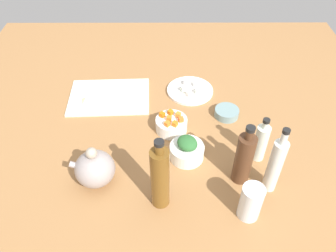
% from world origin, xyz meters
% --- Properties ---
extents(tabletop, '(1.90, 1.90, 0.03)m').
position_xyz_m(tabletop, '(0.00, 0.00, 0.01)').
color(tabletop, '#9B6B3F').
rests_on(tabletop, ground).
extents(cutting_board, '(0.36, 0.26, 0.01)m').
position_xyz_m(cutting_board, '(0.25, -0.24, 0.03)').
color(cutting_board, silver).
rests_on(cutting_board, tabletop).
extents(plate_tofu, '(0.21, 0.21, 0.01)m').
position_xyz_m(plate_tofu, '(-0.10, -0.28, 0.04)').
color(plate_tofu, white).
rests_on(plate_tofu, tabletop).
extents(bowl_greens, '(0.12, 0.12, 0.05)m').
position_xyz_m(bowl_greens, '(-0.07, 0.11, 0.06)').
color(bowl_greens, white).
rests_on(bowl_greens, tabletop).
extents(bowl_carrots, '(0.12, 0.12, 0.05)m').
position_xyz_m(bowl_carrots, '(-0.02, -0.03, 0.06)').
color(bowl_carrots, white).
rests_on(bowl_carrots, tabletop).
extents(bowl_small_side, '(0.10, 0.10, 0.03)m').
position_xyz_m(bowl_small_side, '(-0.24, -0.11, 0.05)').
color(bowl_small_side, gray).
rests_on(bowl_small_side, tabletop).
extents(teapot, '(0.15, 0.13, 0.16)m').
position_xyz_m(teapot, '(0.24, 0.22, 0.09)').
color(teapot, gray).
rests_on(teapot, tabletop).
extents(bottle_0, '(0.05, 0.05, 0.18)m').
position_xyz_m(bottle_0, '(-0.33, 0.11, 0.11)').
color(bottle_0, silver).
rests_on(bottle_0, tabletop).
extents(bottle_1, '(0.05, 0.05, 0.27)m').
position_xyz_m(bottle_1, '(-0.34, 0.25, 0.14)').
color(bottle_1, silver).
rests_on(bottle_1, tabletop).
extents(bottle_2, '(0.06, 0.06, 0.28)m').
position_xyz_m(bottle_2, '(0.02, 0.30, 0.15)').
color(bottle_2, brown).
rests_on(bottle_2, tabletop).
extents(bottle_3, '(0.06, 0.06, 0.24)m').
position_xyz_m(bottle_3, '(-0.25, 0.21, 0.13)').
color(bottle_3, '#50301D').
rests_on(bottle_3, tabletop).
extents(drinking_glass_0, '(0.07, 0.07, 0.13)m').
position_xyz_m(drinking_glass_0, '(-0.25, 0.35, 0.09)').
color(drinking_glass_0, white).
rests_on(drinking_glass_0, tabletop).
extents(carrot_cube_0, '(0.03, 0.03, 0.02)m').
position_xyz_m(carrot_cube_0, '(0.00, -0.00, 0.09)').
color(carrot_cube_0, orange).
rests_on(carrot_cube_0, bowl_carrots).
extents(carrot_cube_1, '(0.02, 0.02, 0.02)m').
position_xyz_m(carrot_cube_1, '(-0.05, -0.02, 0.09)').
color(carrot_cube_1, orange).
rests_on(carrot_cube_1, bowl_carrots).
extents(carrot_cube_2, '(0.03, 0.03, 0.02)m').
position_xyz_m(carrot_cube_2, '(-0.01, -0.07, 0.09)').
color(carrot_cube_2, orange).
rests_on(carrot_cube_2, bowl_carrots).
extents(carrot_cube_3, '(0.03, 0.03, 0.02)m').
position_xyz_m(carrot_cube_3, '(0.02, -0.05, 0.09)').
color(carrot_cube_3, orange).
rests_on(carrot_cube_3, bowl_carrots).
extents(carrot_cube_4, '(0.02, 0.02, 0.02)m').
position_xyz_m(carrot_cube_4, '(-0.04, -0.05, 0.09)').
color(carrot_cube_4, orange).
rests_on(carrot_cube_4, bowl_carrots).
extents(carrot_cube_5, '(0.02, 0.02, 0.02)m').
position_xyz_m(carrot_cube_5, '(-0.01, -0.03, 0.09)').
color(carrot_cube_5, orange).
rests_on(carrot_cube_5, bowl_carrots).
extents(carrot_cube_6, '(0.02, 0.02, 0.02)m').
position_xyz_m(carrot_cube_6, '(-0.03, 0.00, 0.09)').
color(carrot_cube_6, orange).
rests_on(carrot_cube_6, bowl_carrots).
extents(chopped_greens_mound, '(0.10, 0.10, 0.04)m').
position_xyz_m(chopped_greens_mound, '(-0.07, 0.11, 0.10)').
color(chopped_greens_mound, '#2E6731').
rests_on(chopped_greens_mound, bowl_greens).
extents(tofu_cube_0, '(0.03, 0.03, 0.02)m').
position_xyz_m(tofu_cube_0, '(-0.13, -0.30, 0.05)').
color(tofu_cube_0, white).
rests_on(tofu_cube_0, plate_tofu).
extents(tofu_cube_1, '(0.03, 0.03, 0.02)m').
position_xyz_m(tofu_cube_1, '(-0.09, -0.32, 0.05)').
color(tofu_cube_1, silver).
rests_on(tofu_cube_1, plate_tofu).
extents(tofu_cube_2, '(0.03, 0.03, 0.02)m').
position_xyz_m(tofu_cube_2, '(-0.09, -0.23, 0.05)').
color(tofu_cube_2, white).
rests_on(tofu_cube_2, plate_tofu).
extents(tofu_cube_3, '(0.02, 0.02, 0.02)m').
position_xyz_m(tofu_cube_3, '(-0.13, -0.25, 0.05)').
color(tofu_cube_3, white).
rests_on(tofu_cube_3, plate_tofu).
extents(tofu_cube_4, '(0.03, 0.03, 0.02)m').
position_xyz_m(tofu_cube_4, '(-0.07, -0.27, 0.05)').
color(tofu_cube_4, white).
rests_on(tofu_cube_4, plate_tofu).
extents(dumpling_0, '(0.06, 0.06, 0.03)m').
position_xyz_m(dumpling_0, '(0.35, -0.29, 0.06)').
color(dumpling_0, beige).
rests_on(dumpling_0, cutting_board).
extents(dumpling_1, '(0.05, 0.05, 0.02)m').
position_xyz_m(dumpling_1, '(0.27, -0.17, 0.05)').
color(dumpling_1, beige).
rests_on(dumpling_1, cutting_board).
extents(dumpling_2, '(0.06, 0.06, 0.03)m').
position_xyz_m(dumpling_2, '(0.22, -0.20, 0.05)').
color(dumpling_2, beige).
rests_on(dumpling_2, cutting_board).
extents(dumpling_3, '(0.06, 0.06, 0.02)m').
position_xyz_m(dumpling_3, '(0.35, -0.20, 0.05)').
color(dumpling_3, beige).
rests_on(dumpling_3, cutting_board).
extents(dumpling_4, '(0.05, 0.05, 0.02)m').
position_xyz_m(dumpling_4, '(0.14, -0.28, 0.05)').
color(dumpling_4, beige).
rests_on(dumpling_4, cutting_board).
extents(dumpling_5, '(0.06, 0.05, 0.03)m').
position_xyz_m(dumpling_5, '(0.28, -0.27, 0.05)').
color(dumpling_5, beige).
rests_on(dumpling_5, cutting_board).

